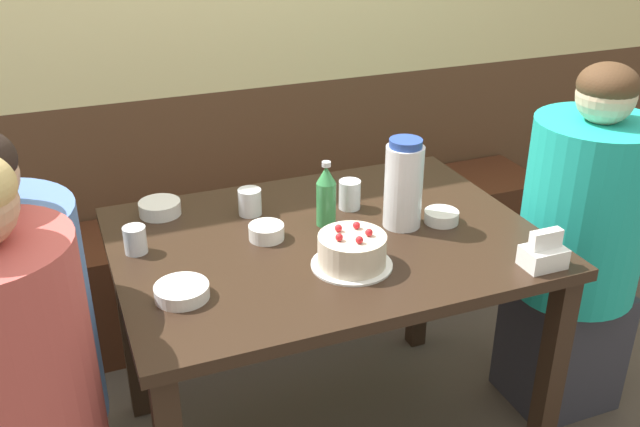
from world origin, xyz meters
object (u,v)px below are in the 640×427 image
bowl_sauce_shallow (266,232)px  person_grey_tee (16,366)px  bench_seat (251,265)px  soju_bottle (326,195)px  glass_tumbler_short (250,202)px  glass_shot_small (350,195)px  water_pitcher (404,184)px  napkin_holder (544,253)px  person_teal_shirt (578,248)px  bowl_soup_white (160,208)px  glass_water_tall (135,240)px  person_pale_blue_shirt (18,415)px  bowl_side_dish (182,292)px  birthday_cake (352,251)px  bowl_rice_small (441,217)px

bowl_sauce_shallow → person_grey_tee: person_grey_tee is taller
bench_seat → soju_bottle: (0.03, -0.76, 0.64)m
glass_tumbler_short → glass_shot_small: 0.31m
water_pitcher → person_grey_tee: size_ratio=0.22×
person_grey_tee → bowl_sauce_shallow: bearing=10.8°
napkin_holder → person_teal_shirt: size_ratio=0.09×
bench_seat → person_grey_tee: (-0.85, -0.91, 0.39)m
bowl_soup_white → glass_water_tall: glass_water_tall is taller
person_teal_shirt → person_pale_blue_shirt: (-1.71, -0.18, 0.01)m
napkin_holder → bowl_side_dish: 0.94m
soju_bottle → bowl_side_dish: (-0.48, -0.24, -0.08)m
bowl_soup_white → person_teal_shirt: size_ratio=0.10×
water_pitcher → person_pale_blue_shirt: size_ratio=0.21×
person_grey_tee → birthday_cake: bearing=-6.4°
bowl_sauce_shallow → person_pale_blue_shirt: size_ratio=0.08×
water_pitcher → glass_water_tall: 0.76m
glass_shot_small → person_teal_shirt: (0.72, -0.23, -0.21)m
soju_bottle → bowl_rice_small: bearing=-19.3°
person_teal_shirt → bowl_side_dish: bearing=3.7°
napkin_holder → glass_water_tall: 1.09m
birthday_cake → person_grey_tee: 0.88m
glass_water_tall → bowl_soup_white: bearing=64.1°
bench_seat → person_teal_shirt: person_teal_shirt is taller
bench_seat → glass_tumbler_short: size_ratio=33.24×
napkin_holder → bowl_rice_small: napkin_holder is taller
birthday_cake → person_grey_tee: person_grey_tee is taller
birthday_cake → bowl_sauce_shallow: (-0.16, 0.23, -0.02)m
bowl_sauce_shallow → glass_shot_small: glass_shot_small is taller
birthday_cake → glass_shot_small: bearing=67.1°
glass_water_tall → glass_tumbler_short: glass_tumbler_short is taller
soju_bottle → person_grey_tee: bearing=-170.1°
soju_bottle → glass_shot_small: size_ratio=2.20×
glass_tumbler_short → person_pale_blue_shirt: 0.87m
bowl_rice_small → person_teal_shirt: size_ratio=0.08×
bowl_soup_white → glass_water_tall: (-0.10, -0.21, 0.02)m
soju_bottle → napkin_holder: 0.62m
bowl_sauce_shallow → glass_tumbler_short: 0.17m
person_teal_shirt → bench_seat: bearing=-46.9°
glass_shot_small → water_pitcher: bearing=-59.7°
glass_water_tall → birthday_cake: bearing=-28.7°
bowl_rice_small → person_grey_tee: (-1.20, -0.04, -0.17)m
glass_water_tall → bowl_rice_small: bearing=-9.6°
glass_water_tall → glass_shot_small: size_ratio=0.85×
bowl_rice_small → glass_water_tall: (-0.87, 0.15, 0.02)m
bench_seat → glass_shot_small: bearing=-78.6°
bowl_soup_white → bowl_sauce_shallow: size_ratio=1.24×
person_pale_blue_shirt → person_teal_shirt: bearing=6.0°
bench_seat → water_pitcher: (0.23, -0.84, 0.68)m
bowl_sauce_shallow → person_grey_tee: size_ratio=0.08×
bench_seat → napkin_holder: (0.47, -1.19, 0.58)m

